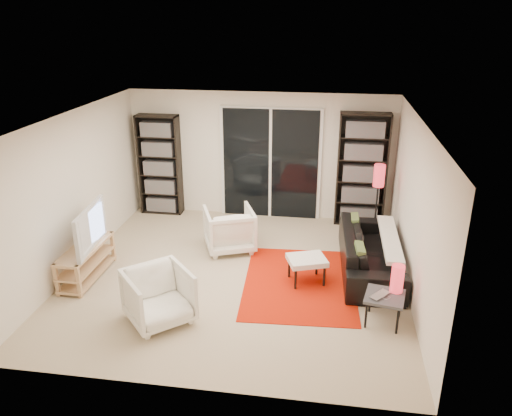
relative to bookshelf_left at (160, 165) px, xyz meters
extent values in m
plane|color=beige|center=(1.95, -2.33, -0.98)|extent=(5.00, 5.00, 0.00)
cube|color=white|center=(1.95, 0.17, 0.22)|extent=(5.00, 0.02, 2.40)
cube|color=white|center=(1.95, -4.83, 0.22)|extent=(5.00, 0.02, 2.40)
cube|color=white|center=(-0.55, -2.33, 0.22)|extent=(0.02, 5.00, 2.40)
cube|color=white|center=(4.45, -2.33, 0.22)|extent=(0.02, 5.00, 2.40)
cube|color=white|center=(1.95, -2.33, 1.42)|extent=(5.00, 5.00, 0.02)
cube|color=white|center=(2.15, 0.14, 0.07)|extent=(1.92, 0.06, 2.16)
cube|color=black|center=(2.15, 0.10, 0.07)|extent=(1.80, 0.02, 2.10)
cube|color=white|center=(2.15, 0.09, 0.07)|extent=(0.05, 0.02, 2.10)
cube|color=black|center=(0.00, 0.01, 0.00)|extent=(0.80, 0.30, 1.95)
cube|color=#9E4038|center=(0.00, -0.01, 0.00)|extent=(0.70, 0.22, 1.85)
cube|color=black|center=(3.85, 0.01, 0.07)|extent=(0.90, 0.30, 2.10)
cube|color=#9E4038|center=(3.85, -0.01, 0.07)|extent=(0.80, 0.22, 2.00)
cube|color=#D9B175|center=(-0.27, -2.72, -0.50)|extent=(0.39, 1.22, 0.04)
cube|color=#D9B175|center=(-0.27, -2.72, -0.73)|extent=(0.39, 1.22, 0.03)
cube|color=#D9B175|center=(-0.27, -2.72, -0.92)|extent=(0.39, 1.22, 0.04)
cube|color=#D9B175|center=(-0.43, -3.29, -0.73)|extent=(0.05, 0.05, 0.50)
cube|color=#D9B175|center=(-0.43, -2.15, -0.73)|extent=(0.05, 0.05, 0.50)
cube|color=#D9B175|center=(-0.10, -3.29, -0.73)|extent=(0.05, 0.05, 0.50)
cube|color=#D9B175|center=(-0.10, -2.15, -0.73)|extent=(0.05, 0.05, 0.50)
imported|color=black|center=(-0.25, -2.72, -0.16)|extent=(0.26, 1.11, 0.63)
cube|color=red|center=(2.91, -2.43, -0.97)|extent=(1.73, 2.26, 0.01)
imported|color=black|center=(3.95, -1.86, -0.66)|extent=(0.93, 2.20, 0.64)
imported|color=white|center=(1.66, -1.46, -0.61)|extent=(1.02, 1.03, 0.73)
imported|color=white|center=(1.19, -3.66, -0.62)|extent=(1.09, 1.09, 0.71)
cube|color=white|center=(3.01, -2.38, -0.62)|extent=(0.66, 0.60, 0.08)
cylinder|color=black|center=(2.86, -2.62, -0.82)|extent=(0.04, 0.04, 0.32)
cylinder|color=black|center=(2.74, -2.29, -0.82)|extent=(0.04, 0.04, 0.32)
cylinder|color=black|center=(3.27, -2.47, -0.82)|extent=(0.04, 0.04, 0.32)
cylinder|color=black|center=(3.15, -2.14, -0.82)|extent=(0.04, 0.04, 0.32)
cube|color=#414145|center=(4.04, -3.27, -0.60)|extent=(0.57, 0.57, 0.04)
cylinder|color=black|center=(3.82, -3.42, -0.79)|extent=(0.03, 0.03, 0.38)
cylinder|color=black|center=(3.89, -3.04, -0.79)|extent=(0.03, 0.03, 0.38)
cylinder|color=black|center=(4.20, -3.50, -0.79)|extent=(0.03, 0.03, 0.38)
cylinder|color=black|center=(4.27, -3.12, -0.79)|extent=(0.03, 0.03, 0.38)
imported|color=silver|center=(4.01, -3.32, -0.56)|extent=(0.34, 0.35, 0.02)
cylinder|color=red|center=(4.19, -3.14, -0.39)|extent=(0.16, 0.16, 0.37)
cylinder|color=black|center=(4.09, -0.78, -0.96)|extent=(0.21, 0.21, 0.03)
cylinder|color=black|center=(4.09, -0.78, -0.45)|extent=(0.03, 0.03, 1.05)
cylinder|color=red|center=(4.09, -0.78, 0.23)|extent=(0.19, 0.19, 0.38)
camera|label=1|loc=(3.25, -8.92, 2.77)|focal=35.00mm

